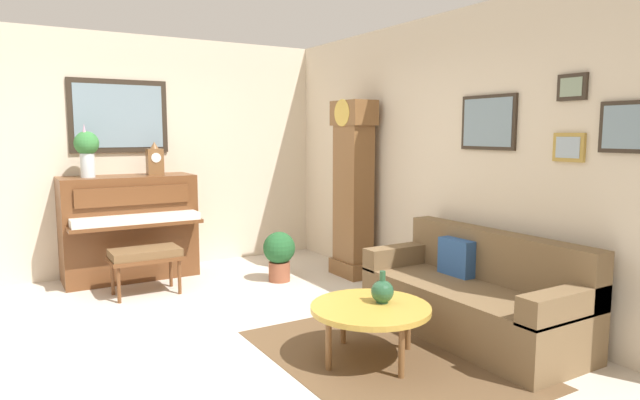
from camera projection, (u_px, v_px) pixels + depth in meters
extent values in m
cube|color=beige|center=(209.00, 343.00, 4.47)|extent=(6.40, 6.00, 0.10)
cube|color=beige|center=(132.00, 155.00, 6.50)|extent=(0.10, 4.90, 2.80)
cube|color=#33281E|center=(119.00, 116.00, 6.32)|extent=(0.03, 1.10, 0.84)
cube|color=#7A93A3|center=(119.00, 116.00, 6.31)|extent=(0.01, 0.98, 0.72)
cube|color=beige|center=(434.00, 159.00, 5.51)|extent=(5.30, 0.10, 2.80)
cube|color=#33281E|center=(572.00, 87.00, 4.09)|extent=(0.24, 0.03, 0.20)
cube|color=gray|center=(571.00, 87.00, 4.08)|extent=(0.18, 0.01, 0.14)
cube|color=#B28E3D|center=(569.00, 147.00, 4.14)|extent=(0.26, 0.03, 0.22)
cube|color=#9EB2C1|center=(568.00, 147.00, 4.13)|extent=(0.20, 0.01, 0.16)
cube|color=#33281E|center=(637.00, 127.00, 3.70)|extent=(0.52, 0.03, 0.36)
cube|color=#7A93A3|center=(635.00, 127.00, 3.69)|extent=(0.46, 0.01, 0.30)
cube|color=#33281E|center=(488.00, 122.00, 4.80)|extent=(0.60, 0.03, 0.48)
cube|color=#7A93A3|center=(487.00, 122.00, 4.79)|extent=(0.54, 0.01, 0.42)
cube|color=brown|center=(387.00, 357.00, 4.05)|extent=(2.10, 1.50, 0.01)
cube|color=brown|center=(129.00, 227.00, 6.23)|extent=(0.60, 1.44, 1.18)
cube|color=brown|center=(137.00, 225.00, 5.86)|extent=(0.28, 1.38, 0.04)
cube|color=white|center=(137.00, 219.00, 5.85)|extent=(0.26, 1.32, 0.08)
cube|color=brown|center=(134.00, 196.00, 5.91)|extent=(0.03, 1.20, 0.20)
cube|color=brown|center=(145.00, 258.00, 5.59)|extent=(0.42, 0.70, 0.04)
cube|color=brown|center=(145.00, 253.00, 5.59)|extent=(0.40, 0.68, 0.08)
cylinder|color=brown|center=(119.00, 285.00, 5.33)|extent=(0.04, 0.04, 0.36)
cylinder|color=brown|center=(179.00, 277.00, 5.64)|extent=(0.04, 0.04, 0.36)
cylinder|color=brown|center=(113.00, 278.00, 5.60)|extent=(0.04, 0.04, 0.36)
cylinder|color=brown|center=(171.00, 270.00, 5.91)|extent=(0.04, 0.04, 0.36)
cube|color=brown|center=(353.00, 268.00, 6.39)|extent=(0.52, 0.34, 0.18)
cube|color=brown|center=(353.00, 200.00, 6.29)|extent=(0.44, 0.28, 1.78)
cube|color=brown|center=(354.00, 113.00, 6.17)|extent=(0.52, 0.32, 0.28)
cylinder|color=gold|center=(342.00, 113.00, 6.09)|extent=(0.30, 0.02, 0.30)
cylinder|color=gold|center=(350.00, 195.00, 6.26)|extent=(0.03, 0.03, 0.70)
cube|color=brown|center=(469.00, 310.00, 4.48)|extent=(1.90, 0.80, 0.42)
cube|color=brown|center=(496.00, 257.00, 4.59)|extent=(1.90, 0.20, 0.44)
cube|color=brown|center=(402.00, 256.00, 5.18)|extent=(0.18, 0.80, 0.20)
cube|color=brown|center=(565.00, 304.00, 3.71)|extent=(0.18, 0.80, 0.20)
cube|color=#2D5699|center=(456.00, 257.00, 4.76)|extent=(0.34, 0.12, 0.32)
cylinder|color=gold|center=(370.00, 308.00, 3.98)|extent=(0.88, 0.88, 0.04)
torus|color=brown|center=(370.00, 308.00, 3.98)|extent=(0.88, 0.88, 0.04)
cylinder|color=brown|center=(408.00, 326.00, 4.19)|extent=(0.04, 0.04, 0.37)
cylinder|color=brown|center=(402.00, 352.00, 3.70)|extent=(0.04, 0.04, 0.37)
cylinder|color=brown|center=(328.00, 345.00, 3.82)|extent=(0.04, 0.04, 0.37)
cylinder|color=brown|center=(343.00, 321.00, 4.31)|extent=(0.04, 0.04, 0.37)
cube|color=brown|center=(155.00, 162.00, 6.29)|extent=(0.12, 0.18, 0.30)
cylinder|color=white|center=(156.00, 158.00, 6.23)|extent=(0.01, 0.11, 0.11)
cone|color=brown|center=(154.00, 145.00, 6.26)|extent=(0.10, 0.10, 0.08)
cylinder|color=silver|center=(88.00, 165.00, 5.92)|extent=(0.15, 0.15, 0.26)
sphere|color=#387F3D|center=(86.00, 143.00, 5.89)|extent=(0.26, 0.26, 0.26)
cone|color=#D199B7|center=(84.00, 131.00, 5.84)|extent=(0.06, 0.06, 0.16)
cylinder|color=#234C33|center=(382.00, 302.00, 4.04)|extent=(0.09, 0.09, 0.01)
sphere|color=#285638|center=(382.00, 291.00, 4.03)|extent=(0.17, 0.17, 0.17)
cylinder|color=#285638|center=(383.00, 276.00, 4.02)|extent=(0.04, 0.04, 0.08)
cylinder|color=#935138|center=(279.00, 271.00, 6.14)|extent=(0.24, 0.24, 0.22)
sphere|color=#235B2D|center=(279.00, 248.00, 6.10)|extent=(0.36, 0.36, 0.36)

